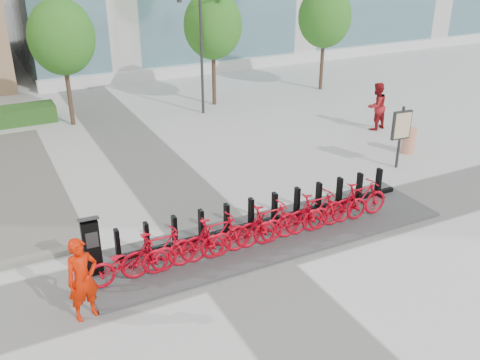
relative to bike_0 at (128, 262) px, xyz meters
name	(u,v)px	position (x,y,z in m)	size (l,w,h in m)	color
ground	(232,254)	(2.60, 0.05, -0.57)	(120.00, 120.00, 0.00)	silver
tree_1	(62,37)	(1.10, 12.05, 3.02)	(2.60, 2.60, 5.10)	#4D3229
tree_2	(213,26)	(7.60, 12.05, 3.02)	(2.60, 2.60, 5.10)	#4D3229
tree_3	(325,17)	(13.60, 12.05, 3.02)	(2.60, 2.60, 5.10)	#4D3229
streetlamp	(201,42)	(6.60, 11.05, 2.56)	(2.00, 0.20, 5.00)	black
dock_pad	(271,235)	(3.90, 0.35, -0.53)	(9.60, 2.40, 0.08)	#414142
dock_rail_posts	(264,211)	(3.96, 0.82, -0.07)	(8.02, 0.50, 0.85)	black
bike_0	(128,262)	(0.00, 0.00, 0.00)	(0.65, 1.88, 0.99)	#A80212
bike_1	(159,252)	(0.72, 0.00, 0.05)	(0.51, 1.82, 1.09)	#A80212
bike_2	(188,246)	(1.44, 0.00, 0.00)	(0.65, 1.88, 0.99)	#A80212
bike_3	(216,237)	(2.16, 0.00, 0.05)	(0.51, 1.82, 1.09)	#A80212
bike_4	(243,232)	(2.88, 0.00, 0.00)	(0.65, 1.88, 0.99)	#A80212
bike_5	(268,224)	(3.60, 0.00, 0.05)	(0.51, 1.82, 1.09)	#A80212
bike_6	(292,219)	(4.32, 0.00, 0.00)	(0.65, 1.88, 0.99)	#A80212
bike_7	(316,211)	(5.04, 0.00, 0.05)	(0.51, 1.82, 1.09)	#A80212
bike_8	(338,207)	(5.76, 0.00, 0.00)	(0.65, 1.88, 0.99)	#A80212
bike_9	(359,200)	(6.48, 0.00, 0.05)	(0.51, 1.82, 1.09)	#A80212
kiosk	(92,246)	(-0.63, 0.68, 0.22)	(0.48, 0.41, 1.49)	black
worker_red	(83,279)	(-1.12, -0.73, 0.34)	(0.67, 0.44, 1.83)	red
pedestrian	(376,106)	(11.96, 5.87, 0.39)	(0.93, 0.73, 1.92)	maroon
construction_barrel	(409,140)	(11.32, 3.26, -0.11)	(0.49, 0.49, 0.93)	#DE5315
map_sign	(401,128)	(10.02, 2.39, 0.85)	(0.71, 0.17, 2.15)	black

